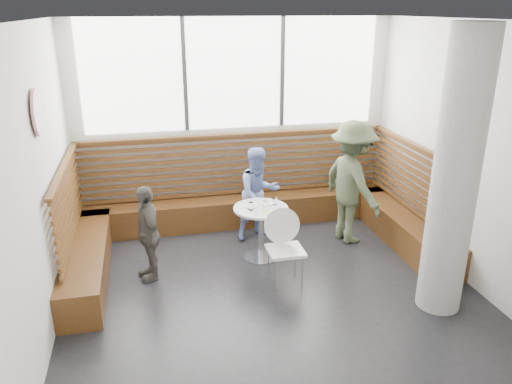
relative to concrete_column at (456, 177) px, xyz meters
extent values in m
cube|color=silver|center=(-1.85, 0.60, 0.00)|extent=(5.00, 5.00, 3.20)
cube|color=black|center=(-1.85, 0.60, -1.60)|extent=(5.00, 5.00, 0.01)
cube|color=white|center=(-1.85, 0.60, 1.60)|extent=(5.00, 5.00, 0.01)
cube|color=white|center=(-1.85, 3.08, 0.77)|extent=(4.50, 0.02, 1.65)
cube|color=#3F3F42|center=(-2.60, 3.06, 0.77)|extent=(0.06, 0.04, 1.65)
cube|color=#3F3F42|center=(-1.10, 3.06, 0.77)|extent=(0.06, 0.04, 1.65)
cube|color=#472A11|center=(-1.85, 2.85, -1.38)|extent=(5.00, 0.50, 0.45)
cube|color=#472A11|center=(-4.10, 1.85, -1.38)|extent=(0.50, 2.50, 0.45)
cube|color=#472A11|center=(0.40, 1.85, -1.38)|extent=(0.50, 2.50, 0.45)
cube|color=#4D2D13|center=(-1.85, 3.02, -0.65)|extent=(4.88, 0.08, 0.98)
cube|color=#4D2D13|center=(-4.27, 1.85, -0.65)|extent=(0.08, 2.38, 0.98)
cube|color=#4D2D13|center=(0.57, 1.85, -0.65)|extent=(0.08, 2.38, 0.98)
cylinder|color=gray|center=(0.00, 0.00, 0.00)|extent=(0.50, 0.50, 3.20)
cylinder|color=white|center=(-4.31, 1.00, 0.70)|extent=(0.03, 0.50, 0.50)
cylinder|color=silver|center=(-1.78, 1.60, -1.59)|extent=(0.47, 0.47, 0.03)
cylinder|color=silver|center=(-1.78, 1.60, -1.22)|extent=(0.07, 0.07, 0.74)
cylinder|color=#B7B7BA|center=(-1.78, 1.60, -0.85)|extent=(0.75, 0.75, 0.03)
cube|color=white|center=(-1.65, 0.85, -1.13)|extent=(0.44, 0.42, 0.04)
cylinder|color=white|center=(-1.65, 1.04, -0.86)|extent=(0.46, 0.11, 0.46)
cylinder|color=silver|center=(-1.82, 0.69, -1.37)|extent=(0.02, 0.02, 0.45)
cylinder|color=silver|center=(-1.47, 0.69, -1.37)|extent=(0.02, 0.02, 0.45)
cylinder|color=silver|center=(-1.82, 1.00, -1.37)|extent=(0.02, 0.02, 0.45)
cylinder|color=silver|center=(-1.47, 1.00, -1.37)|extent=(0.02, 0.02, 0.45)
imported|color=#495539|center=(-0.34, 1.89, -0.68)|extent=(0.94, 1.31, 1.83)
imported|color=#7488C9|center=(-1.65, 2.29, -0.89)|extent=(0.81, 0.71, 1.42)
imported|color=#55534D|center=(-3.30, 1.42, -0.97)|extent=(0.45, 0.79, 1.26)
cylinder|color=white|center=(-1.91, 1.68, -0.83)|extent=(0.19, 0.19, 0.01)
cylinder|color=white|center=(-1.68, 1.72, -0.82)|extent=(0.20, 0.20, 0.01)
cylinder|color=white|center=(-1.93, 1.55, -0.78)|extent=(0.07, 0.07, 0.11)
cylinder|color=white|center=(-1.74, 1.53, -0.77)|extent=(0.08, 0.08, 0.12)
cylinder|color=white|center=(-1.57, 1.66, -0.78)|extent=(0.07, 0.07, 0.10)
cube|color=#A5C64C|center=(-1.68, 1.40, -0.83)|extent=(0.24, 0.19, 0.00)
camera|label=1|loc=(-3.24, -4.50, 1.72)|focal=35.00mm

